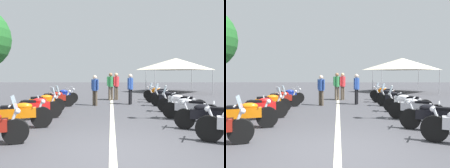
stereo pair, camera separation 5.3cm
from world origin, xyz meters
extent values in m
plane|color=#424247|center=(0.00, 0.00, 0.00)|extent=(80.00, 80.00, 0.00)
cube|color=beige|center=(4.95, 0.00, 0.00)|extent=(18.45, 0.16, 0.01)
cylinder|color=black|center=(0.58, 2.38, 0.31)|extent=(0.32, 0.64, 0.63)
cylinder|color=silver|center=(0.57, 2.44, 0.61)|extent=(0.15, 0.30, 0.58)
cylinder|color=silver|center=(0.55, 2.48, 0.97)|extent=(0.60, 0.23, 0.04)
sphere|color=silver|center=(0.60, 2.33, 0.81)|extent=(0.14, 0.14, 0.14)
cube|color=silver|center=(0.58, 2.40, 1.04)|extent=(0.38, 0.22, 0.32)
cylinder|color=black|center=(2.22, 2.26, 0.34)|extent=(0.36, 0.68, 0.68)
cube|color=orange|center=(1.98, 2.93, 0.52)|extent=(0.63, 1.11, 0.30)
ellipsoid|color=orange|center=(2.04, 2.76, 0.72)|extent=(0.42, 0.58, 0.22)
cube|color=black|center=(1.90, 3.14, 0.70)|extent=(0.41, 0.54, 0.12)
cylinder|color=silver|center=(2.20, 2.32, 0.64)|extent=(0.16, 0.30, 0.58)
cylinder|color=silver|center=(2.19, 2.35, 1.00)|extent=(0.60, 0.25, 0.04)
sphere|color=silver|center=(2.24, 2.21, 0.84)|extent=(0.14, 0.14, 0.14)
cylinder|color=silver|center=(2.00, 3.40, 0.24)|extent=(0.26, 0.54, 0.08)
cylinder|color=black|center=(3.77, 2.29, 0.33)|extent=(0.46, 0.64, 0.66)
cylinder|color=black|center=(3.05, 3.49, 0.33)|extent=(0.46, 0.64, 0.66)
cube|color=red|center=(3.41, 2.89, 0.51)|extent=(0.79, 1.06, 0.30)
ellipsoid|color=red|center=(3.50, 2.74, 0.71)|extent=(0.49, 0.58, 0.22)
cube|color=black|center=(3.30, 3.08, 0.69)|extent=(0.47, 0.55, 0.12)
cylinder|color=silver|center=(3.74, 2.34, 0.63)|extent=(0.21, 0.28, 0.58)
cylinder|color=silver|center=(3.72, 2.37, 0.99)|extent=(0.55, 0.35, 0.04)
sphere|color=silver|center=(3.79, 2.24, 0.83)|extent=(0.14, 0.14, 0.14)
cylinder|color=silver|center=(3.35, 3.34, 0.23)|extent=(0.35, 0.51, 0.08)
cube|color=silver|center=(3.76, 2.30, 1.06)|extent=(0.37, 0.29, 0.32)
cylinder|color=black|center=(5.15, 2.45, 0.31)|extent=(0.39, 0.62, 0.62)
cylinder|color=black|center=(4.56, 3.70, 0.31)|extent=(0.39, 0.62, 0.62)
cube|color=orange|center=(4.86, 3.07, 0.49)|extent=(0.71, 1.07, 0.30)
ellipsoid|color=orange|center=(4.93, 2.91, 0.69)|extent=(0.46, 0.58, 0.22)
cube|color=black|center=(4.76, 3.27, 0.67)|extent=(0.44, 0.55, 0.12)
cylinder|color=silver|center=(5.13, 2.50, 0.61)|extent=(0.19, 0.29, 0.58)
cylinder|color=silver|center=(5.11, 2.54, 0.97)|extent=(0.58, 0.30, 0.04)
sphere|color=silver|center=(5.18, 2.40, 0.81)|extent=(0.14, 0.14, 0.14)
cylinder|color=silver|center=(4.84, 3.53, 0.22)|extent=(0.31, 0.53, 0.08)
cube|color=silver|center=(5.15, 2.47, 1.04)|extent=(0.38, 0.26, 0.32)
cylinder|color=black|center=(6.77, 2.28, 0.31)|extent=(0.38, 0.62, 0.61)
cylinder|color=black|center=(6.15, 3.66, 0.31)|extent=(0.38, 0.62, 0.61)
cube|color=maroon|center=(6.46, 2.97, 0.49)|extent=(0.73, 1.16, 0.30)
ellipsoid|color=maroon|center=(6.54, 2.80, 0.69)|extent=(0.45, 0.58, 0.22)
cube|color=black|center=(6.37, 3.17, 0.67)|extent=(0.43, 0.54, 0.12)
cylinder|color=silver|center=(6.75, 2.33, 0.61)|extent=(0.18, 0.29, 0.58)
cylinder|color=silver|center=(6.73, 2.37, 0.97)|extent=(0.58, 0.29, 0.04)
sphere|color=silver|center=(6.80, 2.23, 0.81)|extent=(0.14, 0.14, 0.14)
cylinder|color=silver|center=(6.44, 3.46, 0.21)|extent=(0.30, 0.53, 0.08)
cylinder|color=black|center=(8.23, 2.32, 0.31)|extent=(0.37, 0.63, 0.62)
cylinder|color=black|center=(7.66, 3.67, 0.31)|extent=(0.37, 0.63, 0.62)
cube|color=navy|center=(7.95, 2.99, 0.49)|extent=(0.69, 1.13, 0.30)
ellipsoid|color=navy|center=(8.02, 2.83, 0.69)|extent=(0.44, 0.58, 0.22)
cube|color=black|center=(7.86, 3.20, 0.67)|extent=(0.43, 0.54, 0.12)
cylinder|color=silver|center=(8.21, 2.37, 0.61)|extent=(0.18, 0.29, 0.58)
cylinder|color=silver|center=(8.19, 2.41, 0.97)|extent=(0.59, 0.28, 0.04)
sphere|color=silver|center=(8.25, 2.27, 0.81)|extent=(0.14, 0.14, 0.14)
cylinder|color=silver|center=(7.94, 3.47, 0.22)|extent=(0.29, 0.54, 0.08)
cylinder|color=black|center=(0.76, -2.45, 0.34)|extent=(0.41, 0.67, 0.67)
cylinder|color=silver|center=(0.73, -2.50, 0.64)|extent=(0.18, 0.29, 0.58)
cylinder|color=silver|center=(0.71, -2.54, 1.00)|extent=(0.58, 0.30, 0.04)
sphere|color=silver|center=(0.78, -2.40, 0.84)|extent=(0.14, 0.14, 0.14)
cylinder|color=black|center=(2.07, -2.26, 0.32)|extent=(0.40, 0.64, 0.64)
cube|color=black|center=(1.77, -2.90, 0.50)|extent=(0.71, 1.09, 0.30)
ellipsoid|color=black|center=(1.84, -2.74, 0.70)|extent=(0.46, 0.58, 0.22)
cube|color=black|center=(1.67, -3.10, 0.68)|extent=(0.44, 0.55, 0.12)
cylinder|color=silver|center=(2.04, -2.32, 0.62)|extent=(0.19, 0.29, 0.58)
cylinder|color=silver|center=(2.02, -2.35, 0.98)|extent=(0.58, 0.30, 0.04)
sphere|color=silver|center=(2.09, -2.22, 0.82)|extent=(0.14, 0.14, 0.14)
cylinder|color=black|center=(3.68, -2.27, 0.32)|extent=(0.41, 0.63, 0.63)
cylinder|color=black|center=(3.04, -3.53, 0.32)|extent=(0.41, 0.63, 0.63)
cube|color=silver|center=(3.36, -2.90, 0.50)|extent=(0.73, 1.08, 0.30)
ellipsoid|color=silver|center=(3.44, -2.74, 0.70)|extent=(0.47, 0.58, 0.22)
cube|color=black|center=(3.26, -3.09, 0.68)|extent=(0.45, 0.55, 0.12)
cylinder|color=silver|center=(3.65, -2.32, 0.62)|extent=(0.19, 0.29, 0.58)
cylinder|color=silver|center=(3.63, -2.36, 0.98)|extent=(0.57, 0.31, 0.04)
sphere|color=silver|center=(3.70, -2.22, 0.82)|extent=(0.14, 0.14, 0.14)
cylinder|color=silver|center=(3.01, -3.20, 0.22)|extent=(0.32, 0.53, 0.08)
cylinder|color=black|center=(5.14, -2.38, 0.32)|extent=(0.37, 0.64, 0.63)
cylinder|color=black|center=(4.57, -3.74, 0.32)|extent=(0.37, 0.64, 0.63)
cube|color=white|center=(4.85, -3.06, 0.50)|extent=(0.69, 1.14, 0.30)
ellipsoid|color=white|center=(4.92, -2.89, 0.70)|extent=(0.44, 0.58, 0.22)
cube|color=black|center=(4.77, -3.26, 0.68)|extent=(0.43, 0.54, 0.12)
cylinder|color=silver|center=(5.11, -2.43, 0.62)|extent=(0.18, 0.29, 0.58)
cylinder|color=silver|center=(5.10, -2.47, 0.98)|extent=(0.59, 0.28, 0.04)
sphere|color=silver|center=(5.16, -2.33, 0.82)|extent=(0.14, 0.14, 0.14)
cylinder|color=silver|center=(4.51, -3.40, 0.22)|extent=(0.29, 0.54, 0.08)
cube|color=silver|center=(5.13, -2.40, 1.05)|extent=(0.38, 0.25, 0.32)
cylinder|color=black|center=(6.96, -2.39, 0.31)|extent=(0.43, 0.61, 0.62)
cylinder|color=black|center=(6.24, -3.64, 0.31)|extent=(0.43, 0.61, 0.62)
cube|color=black|center=(6.60, -3.02, 0.49)|extent=(0.78, 1.09, 0.30)
ellipsoid|color=black|center=(6.69, -2.86, 0.69)|extent=(0.48, 0.58, 0.22)
cube|color=black|center=(6.49, -3.21, 0.67)|extent=(0.46, 0.55, 0.12)
cylinder|color=silver|center=(6.93, -2.44, 0.61)|extent=(0.20, 0.29, 0.58)
cylinder|color=silver|center=(6.91, -2.48, 0.97)|extent=(0.56, 0.34, 0.04)
sphere|color=silver|center=(6.98, -2.35, 0.81)|extent=(0.14, 0.14, 0.14)
cylinder|color=silver|center=(6.23, -3.30, 0.22)|extent=(0.34, 0.52, 0.08)
cube|color=silver|center=(6.95, -2.41, 1.04)|extent=(0.37, 0.28, 0.32)
cylinder|color=black|center=(8.43, -2.34, 0.30)|extent=(0.38, 0.61, 0.61)
cylinder|color=black|center=(7.78, -3.74, 0.30)|extent=(0.38, 0.61, 0.61)
cube|color=black|center=(8.10, -3.04, 0.48)|extent=(0.74, 1.18, 0.30)
ellipsoid|color=black|center=(8.18, -2.88, 0.68)|extent=(0.45, 0.58, 0.22)
cube|color=black|center=(8.01, -3.24, 0.66)|extent=(0.44, 0.54, 0.12)
cylinder|color=silver|center=(8.40, -2.39, 0.60)|extent=(0.18, 0.29, 0.58)
cylinder|color=silver|center=(8.38, -2.43, 0.96)|extent=(0.58, 0.29, 0.04)
sphere|color=silver|center=(8.45, -2.29, 0.80)|extent=(0.14, 0.14, 0.14)
cylinder|color=silver|center=(7.75, -3.39, 0.21)|extent=(0.30, 0.53, 0.08)
cube|color=silver|center=(8.42, -2.36, 1.03)|extent=(0.38, 0.26, 0.32)
cylinder|color=black|center=(9.83, -2.44, 0.32)|extent=(0.38, 0.65, 0.65)
cylinder|color=black|center=(9.29, -3.76, 0.32)|extent=(0.38, 0.65, 0.65)
cube|color=orange|center=(9.56, -3.10, 0.50)|extent=(0.67, 1.11, 0.30)
ellipsoid|color=orange|center=(9.63, -2.94, 0.70)|extent=(0.44, 0.58, 0.22)
cube|color=black|center=(9.48, -3.31, 0.68)|extent=(0.42, 0.54, 0.12)
cylinder|color=silver|center=(9.81, -2.50, 0.62)|extent=(0.18, 0.29, 0.58)
cylinder|color=silver|center=(9.79, -2.54, 0.98)|extent=(0.59, 0.27, 0.04)
sphere|color=silver|center=(9.85, -2.40, 0.82)|extent=(0.14, 0.14, 0.14)
cylinder|color=silver|center=(9.23, -3.43, 0.23)|extent=(0.28, 0.54, 0.08)
cylinder|color=black|center=(7.67, -1.08, 0.42)|extent=(0.14, 0.14, 0.85)
cylinder|color=black|center=(7.51, -1.00, 0.42)|extent=(0.14, 0.14, 0.85)
cylinder|color=#2D51A5|center=(7.59, -1.04, 1.17)|extent=(0.32, 0.32, 0.64)
cylinder|color=#2D51A5|center=(7.79, -1.13, 1.20)|extent=(0.09, 0.09, 0.57)
cylinder|color=#2D51A5|center=(7.39, -0.95, 1.20)|extent=(0.09, 0.09, 0.57)
sphere|color=beige|center=(7.59, -1.04, 1.60)|extent=(0.23, 0.23, 0.23)
cylinder|color=brown|center=(7.21, 0.99, 0.41)|extent=(0.14, 0.14, 0.82)
cylinder|color=brown|center=(7.09, 0.85, 0.41)|extent=(0.14, 0.14, 0.82)
cylinder|color=#2D51A5|center=(7.15, 0.92, 1.12)|extent=(0.32, 0.32, 0.61)
cylinder|color=#2D51A5|center=(7.30, 1.08, 1.15)|extent=(0.09, 0.09, 0.55)
cylinder|color=#2D51A5|center=(7.01, 0.76, 1.15)|extent=(0.09, 0.09, 0.55)
sphere|color=beige|center=(7.15, 0.92, 1.54)|extent=(0.22, 0.22, 0.22)
cylinder|color=brown|center=(9.58, 0.15, 0.44)|extent=(0.14, 0.14, 0.89)
cylinder|color=brown|center=(9.66, -0.01, 0.44)|extent=(0.14, 0.14, 0.89)
cylinder|color=#338C4C|center=(9.62, 0.07, 1.22)|extent=(0.32, 0.32, 0.66)
cylinder|color=#338C4C|center=(9.52, 0.27, 1.25)|extent=(0.09, 0.09, 0.60)
cylinder|color=#338C4C|center=(9.72, -0.12, 1.25)|extent=(0.09, 0.09, 0.60)
sphere|color=#9E704C|center=(9.62, 0.07, 1.67)|extent=(0.24, 0.24, 0.24)
cylinder|color=brown|center=(9.83, -0.36, 0.44)|extent=(0.14, 0.14, 0.89)
cylinder|color=brown|center=(9.69, -0.24, 0.44)|extent=(0.14, 0.14, 0.89)
cylinder|color=red|center=(9.76, -0.30, 1.22)|extent=(0.32, 0.32, 0.66)
cylinder|color=red|center=(9.92, -0.44, 1.25)|extent=(0.09, 0.09, 0.60)
cylinder|color=red|center=(9.59, -0.15, 1.25)|extent=(0.09, 0.09, 0.60)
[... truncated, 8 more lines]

